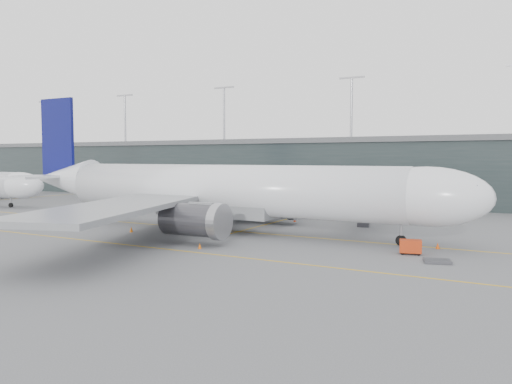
% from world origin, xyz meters
% --- Properties ---
extents(ground, '(320.00, 320.00, 0.00)m').
position_xyz_m(ground, '(0.00, 0.00, 0.00)').
color(ground, '#535458').
rests_on(ground, ground).
extents(taxiline_a, '(160.00, 0.25, 0.02)m').
position_xyz_m(taxiline_a, '(0.00, -4.00, 0.01)').
color(taxiline_a, gold).
rests_on(taxiline_a, ground).
extents(taxiline_b, '(160.00, 0.25, 0.02)m').
position_xyz_m(taxiline_b, '(0.00, -20.00, 0.01)').
color(taxiline_b, gold).
rests_on(taxiline_b, ground).
extents(taxiline_lead_main, '(0.25, 60.00, 0.02)m').
position_xyz_m(taxiline_lead_main, '(5.00, 20.00, 0.01)').
color(taxiline_lead_main, gold).
rests_on(taxiline_lead_main, ground).
extents(taxiline_lead_adj, '(0.25, 60.00, 0.02)m').
position_xyz_m(taxiline_lead_adj, '(-75.00, 20.00, 0.01)').
color(taxiline_lead_adj, gold).
rests_on(taxiline_lead_adj, ground).
extents(terminal, '(240.00, 36.00, 29.00)m').
position_xyz_m(terminal, '(-0.00, 58.00, 7.62)').
color(terminal, '#1D2827').
rests_on(terminal, ground).
extents(main_aircraft, '(74.74, 70.50, 21.03)m').
position_xyz_m(main_aircraft, '(2.35, -4.56, 5.90)').
color(main_aircraft, white).
rests_on(main_aircraft, ground).
extents(jet_bridge, '(9.03, 42.59, 5.82)m').
position_xyz_m(jet_bridge, '(18.31, 22.56, 4.35)').
color(jet_bridge, '#2E2F33').
rests_on(jet_bridge, ground).
extents(gse_cart, '(2.62, 1.96, 1.60)m').
position_xyz_m(gse_cart, '(30.30, -9.52, 0.89)').
color(gse_cart, '#AE2D0C').
rests_on(gse_cart, ground).
extents(baggage_dolly, '(3.11, 2.76, 0.26)m').
position_xyz_m(baggage_dolly, '(33.60, -12.71, 0.16)').
color(baggage_dolly, '#37383D').
rests_on(baggage_dolly, ground).
extents(uld_a, '(2.70, 2.39, 2.08)m').
position_xyz_m(uld_a, '(-5.79, 10.71, 1.09)').
color(uld_a, '#3B3A40').
rests_on(uld_a, ground).
extents(uld_b, '(2.55, 2.35, 1.87)m').
position_xyz_m(uld_b, '(-2.34, 10.49, 0.98)').
color(uld_b, '#3B3A40').
rests_on(uld_b, ground).
extents(uld_c, '(2.57, 2.24, 2.03)m').
position_xyz_m(uld_c, '(-0.39, 10.66, 1.07)').
color(uld_c, '#3B3A40').
rests_on(uld_c, ground).
extents(cone_nose, '(0.47, 0.47, 0.76)m').
position_xyz_m(cone_nose, '(32.45, -4.66, 0.38)').
color(cone_nose, '#D84B0C').
rests_on(cone_nose, ground).
extents(cone_wing_stbd, '(0.42, 0.42, 0.67)m').
position_xyz_m(cone_wing_stbd, '(7.82, -17.87, 0.33)').
color(cone_wing_stbd, '#D6590B').
rests_on(cone_wing_stbd, ground).
extents(cone_wing_port, '(0.43, 0.43, 0.68)m').
position_xyz_m(cone_wing_port, '(7.60, 9.98, 0.34)').
color(cone_wing_port, '#F13D0D').
rests_on(cone_wing_port, ground).
extents(cone_tail, '(0.51, 0.51, 0.80)m').
position_xyz_m(cone_tail, '(-8.32, -11.81, 0.40)').
color(cone_tail, orange).
rests_on(cone_tail, ground).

